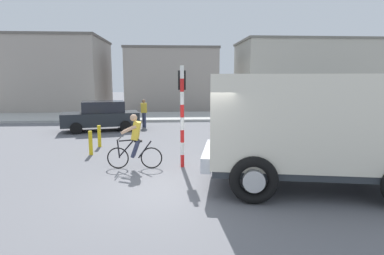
{
  "coord_description": "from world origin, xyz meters",
  "views": [
    {
      "loc": [
        -0.11,
        -7.73,
        2.79
      ],
      "look_at": [
        0.53,
        2.5,
        1.2
      ],
      "focal_mm": 29.33,
      "sensor_mm": 36.0,
      "label": 1
    }
  ],
  "objects_px": {
    "bollard_far": "(99,136)",
    "traffic_light_pole": "(182,102)",
    "bollard_near": "(91,143)",
    "cyclist": "(135,142)",
    "pedestrian_near_kerb": "(144,113)",
    "truck_foreground": "(315,124)",
    "car_red_near": "(102,116)"
  },
  "relations": [
    {
      "from": "bollard_far",
      "to": "traffic_light_pole",
      "type": "bearing_deg",
      "value": -43.26
    },
    {
      "from": "truck_foreground",
      "to": "pedestrian_near_kerb",
      "type": "relative_size",
      "value": 3.56
    },
    {
      "from": "bollard_near",
      "to": "bollard_far",
      "type": "distance_m",
      "value": 1.4
    },
    {
      "from": "truck_foreground",
      "to": "bollard_near",
      "type": "height_order",
      "value": "truck_foreground"
    },
    {
      "from": "truck_foreground",
      "to": "traffic_light_pole",
      "type": "distance_m",
      "value": 3.98
    },
    {
      "from": "car_red_near",
      "to": "pedestrian_near_kerb",
      "type": "xyz_separation_m",
      "value": [
        2.2,
        1.07,
        0.03
      ]
    },
    {
      "from": "pedestrian_near_kerb",
      "to": "bollard_far",
      "type": "relative_size",
      "value": 1.8
    },
    {
      "from": "car_red_near",
      "to": "bollard_near",
      "type": "distance_m",
      "value": 5.69
    },
    {
      "from": "traffic_light_pole",
      "to": "bollard_near",
      "type": "distance_m",
      "value": 4.1
    },
    {
      "from": "pedestrian_near_kerb",
      "to": "bollard_near",
      "type": "xyz_separation_m",
      "value": [
        -1.38,
        -6.69,
        -0.4
      ]
    },
    {
      "from": "traffic_light_pole",
      "to": "cyclist",
      "type": "bearing_deg",
      "value": -173.32
    },
    {
      "from": "truck_foreground",
      "to": "pedestrian_near_kerb",
      "type": "height_order",
      "value": "truck_foreground"
    },
    {
      "from": "pedestrian_near_kerb",
      "to": "bollard_near",
      "type": "bearing_deg",
      "value": -101.64
    },
    {
      "from": "cyclist",
      "to": "bollard_far",
      "type": "height_order",
      "value": "cyclist"
    },
    {
      "from": "truck_foreground",
      "to": "bollard_near",
      "type": "bearing_deg",
      "value": 149.17
    },
    {
      "from": "truck_foreground",
      "to": "traffic_light_pole",
      "type": "bearing_deg",
      "value": 146.05
    },
    {
      "from": "traffic_light_pole",
      "to": "pedestrian_near_kerb",
      "type": "distance_m",
      "value": 8.74
    },
    {
      "from": "cyclist",
      "to": "pedestrian_near_kerb",
      "type": "relative_size",
      "value": 1.07
    },
    {
      "from": "pedestrian_near_kerb",
      "to": "bollard_near",
      "type": "height_order",
      "value": "pedestrian_near_kerb"
    },
    {
      "from": "pedestrian_near_kerb",
      "to": "bollard_far",
      "type": "bearing_deg",
      "value": -104.6
    },
    {
      "from": "traffic_light_pole",
      "to": "bollard_near",
      "type": "relative_size",
      "value": 3.56
    },
    {
      "from": "car_red_near",
      "to": "bollard_near",
      "type": "xyz_separation_m",
      "value": [
        0.82,
        -5.62,
        -0.37
      ]
    },
    {
      "from": "pedestrian_near_kerb",
      "to": "truck_foreground",
      "type": "bearing_deg",
      "value": -63.76
    },
    {
      "from": "bollard_near",
      "to": "bollard_far",
      "type": "xyz_separation_m",
      "value": [
        0.0,
        1.4,
        0.0
      ]
    },
    {
      "from": "traffic_light_pole",
      "to": "car_red_near",
      "type": "bearing_deg",
      "value": 119.46
    },
    {
      "from": "bollard_far",
      "to": "truck_foreground",
      "type": "bearing_deg",
      "value": -38.95
    },
    {
      "from": "bollard_near",
      "to": "bollard_far",
      "type": "relative_size",
      "value": 1.0
    },
    {
      "from": "traffic_light_pole",
      "to": "pedestrian_near_kerb",
      "type": "xyz_separation_m",
      "value": [
        -1.96,
        8.43,
        -1.22
      ]
    },
    {
      "from": "truck_foreground",
      "to": "traffic_light_pole",
      "type": "height_order",
      "value": "traffic_light_pole"
    },
    {
      "from": "pedestrian_near_kerb",
      "to": "car_red_near",
      "type": "bearing_deg",
      "value": -154.02
    },
    {
      "from": "truck_foreground",
      "to": "bollard_far",
      "type": "height_order",
      "value": "truck_foreground"
    },
    {
      "from": "truck_foreground",
      "to": "car_red_near",
      "type": "distance_m",
      "value": 12.15
    }
  ]
}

